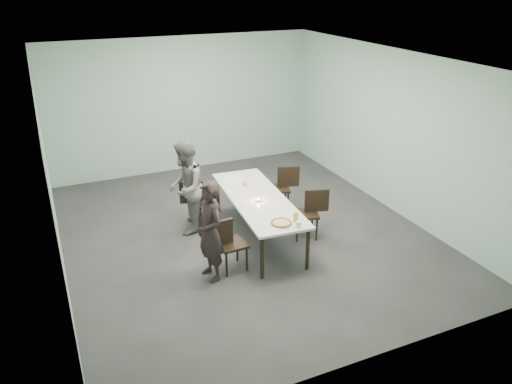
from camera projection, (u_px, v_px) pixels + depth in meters
name	position (u px, v px, depth m)	size (l,w,h in m)	color
ground	(244.00, 233.00, 8.83)	(7.00, 7.00, 0.00)	#333335
room_shell	(243.00, 122.00, 8.02)	(6.02, 7.02, 3.01)	#9FC8BE
table	(258.00, 201.00, 8.41)	(1.10, 2.66, 0.75)	white
chair_near_left	(227.00, 241.00, 7.54)	(0.62, 0.45, 0.87)	black
chair_far_left	(198.00, 201.00, 8.88)	(0.65, 0.51, 0.87)	black
chair_near_right	(310.00, 210.00, 8.53)	(0.65, 0.52, 0.87)	black
chair_far_right	(282.00, 185.00, 9.53)	(0.65, 0.53, 0.87)	black
diner_near	(210.00, 232.00, 7.24)	(0.57, 0.37, 1.55)	black
diner_far	(186.00, 188.00, 8.58)	(0.81, 0.63, 1.66)	slate
pizza	(281.00, 223.00, 7.51)	(0.34, 0.34, 0.04)	white
side_plate	(274.00, 207.00, 8.05)	(0.18, 0.18, 0.01)	white
beer_glass	(296.00, 217.00, 7.57)	(0.08, 0.08, 0.15)	gold
water_tumbler	(298.00, 224.00, 7.41)	(0.08, 0.08, 0.09)	silver
tealight	(258.00, 200.00, 8.25)	(0.06, 0.06, 0.05)	silver
amber_tumbler	(245.00, 183.00, 8.86)	(0.07, 0.07, 0.08)	gold
menu	(232.00, 181.00, 9.07)	(0.30, 0.22, 0.01)	silver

